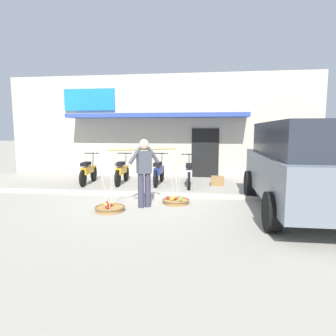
% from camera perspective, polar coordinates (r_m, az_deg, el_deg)
% --- Properties ---
extents(ground_plane, '(90.00, 90.00, 0.00)m').
position_cam_1_polar(ground_plane, '(7.92, -3.20, -6.61)').
color(ground_plane, '#9E998C').
extents(sidewalk_curb, '(20.00, 0.24, 0.10)m').
position_cam_1_polar(sidewalk_curb, '(8.58, -2.32, -5.18)').
color(sidewalk_curb, '#BAB4A5').
rests_on(sidewalk_curb, ground).
extents(fruit_vendor, '(1.50, 0.98, 1.70)m').
position_cam_1_polar(fruit_vendor, '(7.22, -4.67, -0.08)').
color(fruit_vendor, '#38384C').
rests_on(fruit_vendor, ground).
extents(fruit_basket_left_side, '(0.72, 0.72, 1.45)m').
position_cam_1_polar(fruit_basket_left_side, '(7.14, -11.29, -7.67)').
color(fruit_basket_left_side, '#9E7542').
rests_on(fruit_basket_left_side, ground).
extents(fruit_basket_right_side, '(0.72, 0.72, 1.45)m').
position_cam_1_polar(fruit_basket_right_side, '(7.72, 1.54, -6.41)').
color(fruit_basket_right_side, '#9E7542').
rests_on(fruit_basket_right_side, ground).
extents(motorcycle_nearest_shop, '(0.54, 1.82, 1.09)m').
position_cam_1_polar(motorcycle_nearest_shop, '(10.88, -15.32, -0.63)').
color(motorcycle_nearest_shop, black).
rests_on(motorcycle_nearest_shop, ground).
extents(motorcycle_second_in_row, '(0.54, 1.82, 1.09)m').
position_cam_1_polar(motorcycle_second_in_row, '(10.63, -8.99, -0.64)').
color(motorcycle_second_in_row, black).
rests_on(motorcycle_second_in_row, ground).
extents(motorcycle_third_in_row, '(0.54, 1.82, 1.09)m').
position_cam_1_polar(motorcycle_third_in_row, '(10.41, -1.80, -0.72)').
color(motorcycle_third_in_row, black).
rests_on(motorcycle_third_in_row, ground).
extents(motorcycle_end_of_row, '(0.54, 1.82, 1.09)m').
position_cam_1_polar(motorcycle_end_of_row, '(10.02, 4.12, -1.05)').
color(motorcycle_end_of_row, black).
rests_on(motorcycle_end_of_row, ground).
extents(parked_truck, '(2.17, 4.81, 2.10)m').
position_cam_1_polar(parked_truck, '(7.37, 24.84, 0.62)').
color(parked_truck, slate).
rests_on(parked_truck, ground).
extents(storefront_building, '(13.00, 6.00, 4.20)m').
position_cam_1_polar(storefront_building, '(14.66, -0.31, 8.05)').
color(storefront_building, beige).
rests_on(storefront_building, ground).
extents(wooden_crate, '(0.44, 0.36, 0.32)m').
position_cam_1_polar(wooden_crate, '(10.37, 9.63, -2.49)').
color(wooden_crate, olive).
rests_on(wooden_crate, ground).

